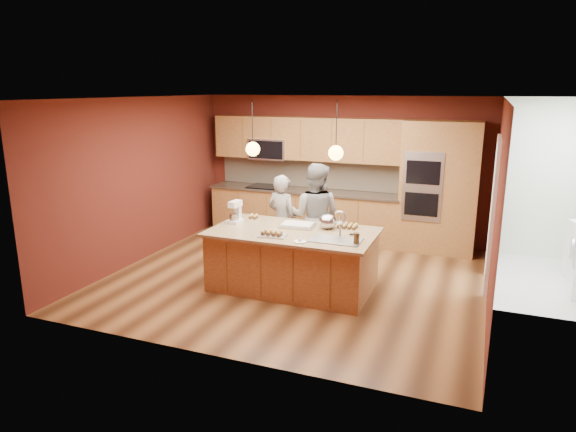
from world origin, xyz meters
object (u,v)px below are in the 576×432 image
at_px(person_right, 315,217).
at_px(stand_mixer, 235,213).
at_px(island, 294,259).
at_px(mixing_bowl, 328,221).
at_px(person_left, 282,220).

distance_m(person_right, stand_mixer, 1.29).
height_order(person_right, stand_mixer, person_right).
xyz_separation_m(island, person_right, (0.01, 0.91, 0.41)).
distance_m(stand_mixer, mixing_bowl, 1.40).
height_order(stand_mixer, mixing_bowl, stand_mixer).
xyz_separation_m(island, person_left, (-0.55, 0.91, 0.30)).
bearing_deg(person_right, stand_mixer, 38.09).
xyz_separation_m(person_left, mixing_bowl, (0.96, -0.62, 0.22)).
xyz_separation_m(person_left, stand_mixer, (-0.43, -0.81, 0.26)).
distance_m(island, mixing_bowl, 0.73).
height_order(island, person_right, person_right).
height_order(island, person_left, person_left).
bearing_deg(island, person_right, 89.11).
height_order(island, stand_mixer, island).
bearing_deg(island, person_left, 120.86).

